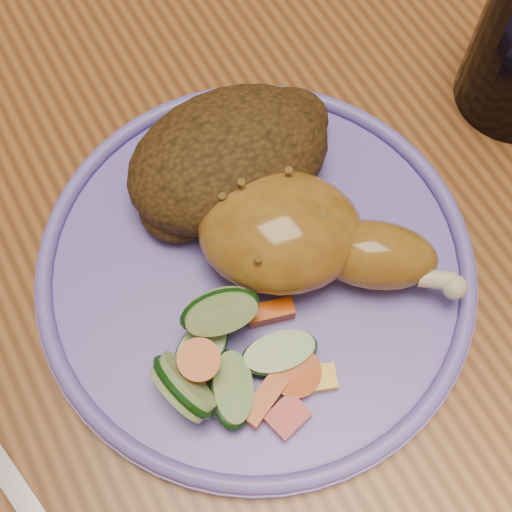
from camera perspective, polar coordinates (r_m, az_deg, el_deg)
name	(u,v)px	position (r m, az deg, el deg)	size (l,w,h in m)	color
ground	(278,408)	(1.18, 1.80, -12.02)	(4.00, 4.00, 0.00)	brown
dining_table	(303,221)	(0.55, 3.78, 2.79)	(0.90, 1.40, 0.75)	brown
plate	(256,270)	(0.44, 0.00, -1.13)	(0.27, 0.27, 0.01)	#6D5DC6
plate_rim	(256,263)	(0.43, 0.00, -0.55)	(0.26, 0.26, 0.01)	#6D5DC6
chicken_leg	(303,237)	(0.41, 3.80, 1.52)	(0.14, 0.14, 0.05)	#9C6920
rice_pilaf	(232,157)	(0.44, -1.91, 7.89)	(0.14, 0.09, 0.06)	#422A10
vegetable_pile	(232,361)	(0.40, -1.92, -8.36)	(0.10, 0.10, 0.05)	#A50A05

